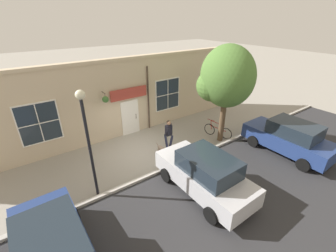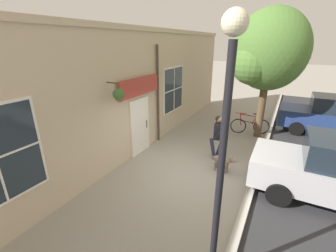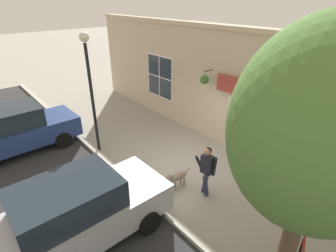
# 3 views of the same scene
# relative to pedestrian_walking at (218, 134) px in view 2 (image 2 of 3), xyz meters

# --- Properties ---
(ground_plane) EXTENTS (90.00, 90.00, 0.00)m
(ground_plane) POSITION_rel_pedestrian_walking_xyz_m (-0.53, -1.35, -0.97)
(ground_plane) COLOR gray
(storefront_facade) EXTENTS (0.95, 18.00, 4.49)m
(storefront_facade) POSITION_rel_pedestrian_walking_xyz_m (-2.87, -1.36, 1.29)
(storefront_facade) COLOR #C6B293
(storefront_facade) RESTS_ON ground_plane
(pedestrian_walking) EXTENTS (0.54, 0.55, 1.63)m
(pedestrian_walking) POSITION_rel_pedestrian_walking_xyz_m (0.00, 0.00, 0.00)
(pedestrian_walking) COLOR #282D47
(pedestrian_walking) RESTS_ON ground_plane
(dog_on_leash) EXTENTS (1.01, 0.31, 0.64)m
(dog_on_leash) POSITION_rel_pedestrian_walking_xyz_m (0.48, -0.76, -0.55)
(dog_on_leash) COLOR #7F6B5B
(dog_on_leash) RESTS_ON ground_plane
(street_tree_by_curb) EXTENTS (2.90, 2.64, 5.28)m
(street_tree_by_curb) POSITION_rel_pedestrian_walking_xyz_m (0.95, 2.83, 2.62)
(street_tree_by_curb) COLOR brown
(street_tree_by_curb) RESTS_ON ground_plane
(leaning_bicycle) EXTENTS (1.66, 0.61, 1.00)m
(leaning_bicycle) POSITION_rel_pedestrian_walking_xyz_m (0.64, 3.10, -0.59)
(leaning_bicycle) COLOR black
(leaning_bicycle) RESTS_ON ground_plane
(parked_car_far_end) EXTENTS (4.32, 1.97, 1.75)m
(parked_car_far_end) POSITION_rel_pedestrian_walking_xyz_m (3.93, 4.75, -0.09)
(parked_car_far_end) COLOR navy
(parked_car_far_end) RESTS_ON ground_plane
(street_lamp) EXTENTS (0.32, 0.32, 4.36)m
(street_lamp) POSITION_rel_pedestrian_walking_xyz_m (1.26, -4.39, 1.93)
(street_lamp) COLOR black
(street_lamp) RESTS_ON ground_plane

